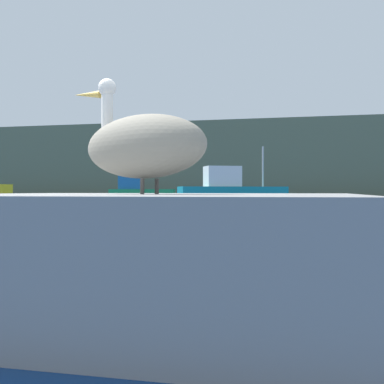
{
  "coord_description": "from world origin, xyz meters",
  "views": [
    {
      "loc": [
        1.88,
        -3.59,
        0.81
      ],
      "look_at": [
        -2.22,
        13.76,
        0.76
      ],
      "focal_mm": 46.06,
      "sensor_mm": 36.0,
      "label": 1
    }
  ],
  "objects_px": {
    "fishing_boat_teal": "(230,190)",
    "mooring_buoy": "(345,213)",
    "fishing_boat_green": "(139,190)",
    "pelican": "(143,145)"
  },
  "relations": [
    {
      "from": "fishing_boat_green",
      "to": "pelican",
      "type": "bearing_deg",
      "value": 101.2
    },
    {
      "from": "fishing_boat_teal",
      "to": "mooring_buoy",
      "type": "xyz_separation_m",
      "value": [
        6.04,
        -22.31,
        -0.53
      ]
    },
    {
      "from": "pelican",
      "to": "mooring_buoy",
      "type": "height_order",
      "value": "pelican"
    },
    {
      "from": "fishing_boat_teal",
      "to": "mooring_buoy",
      "type": "bearing_deg",
      "value": -100.58
    },
    {
      "from": "pelican",
      "to": "mooring_buoy",
      "type": "distance_m",
      "value": 8.2
    },
    {
      "from": "fishing_boat_teal",
      "to": "mooring_buoy",
      "type": "distance_m",
      "value": 23.12
    },
    {
      "from": "mooring_buoy",
      "to": "pelican",
      "type": "bearing_deg",
      "value": -103.88
    },
    {
      "from": "pelican",
      "to": "fishing_boat_green",
      "type": "height_order",
      "value": "fishing_boat_green"
    },
    {
      "from": "pelican",
      "to": "fishing_boat_green",
      "type": "xyz_separation_m",
      "value": [
        -14.47,
        40.75,
        -0.26
      ]
    },
    {
      "from": "fishing_boat_teal",
      "to": "pelican",
      "type": "bearing_deg",
      "value": -108.04
    }
  ]
}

